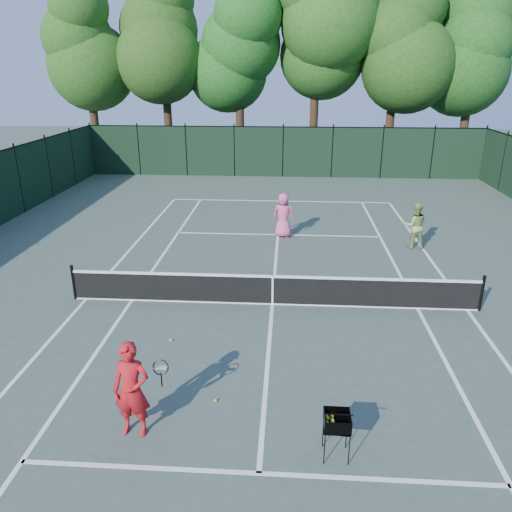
# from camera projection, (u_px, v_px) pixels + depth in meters

# --- Properties ---
(ground) EXTENTS (90.00, 90.00, 0.00)m
(ground) POSITION_uv_depth(u_px,v_px,m) (272.00, 304.00, 14.34)
(ground) COLOR #414F45
(ground) RESTS_ON ground
(sideline_doubles_left) EXTENTS (0.10, 23.77, 0.01)m
(sideline_doubles_left) POSITION_uv_depth(u_px,v_px,m) (86.00, 299.00, 14.68)
(sideline_doubles_left) COLOR white
(sideline_doubles_left) RESTS_ON ground
(sideline_doubles_right) EXTENTS (0.10, 23.77, 0.01)m
(sideline_doubles_right) POSITION_uv_depth(u_px,v_px,m) (467.00, 310.00, 14.00)
(sideline_doubles_right) COLOR white
(sideline_doubles_right) RESTS_ON ground
(sideline_singles_left) EXTENTS (0.10, 23.77, 0.01)m
(sideline_singles_left) POSITION_uv_depth(u_px,v_px,m) (132.00, 300.00, 14.60)
(sideline_singles_left) COLOR white
(sideline_singles_left) RESTS_ON ground
(sideline_singles_right) EXTENTS (0.10, 23.77, 0.01)m
(sideline_singles_right) POSITION_uv_depth(u_px,v_px,m) (418.00, 309.00, 14.09)
(sideline_singles_right) COLOR white
(sideline_singles_right) RESTS_ON ground
(baseline_far) EXTENTS (10.97, 0.10, 0.01)m
(baseline_far) POSITION_uv_depth(u_px,v_px,m) (281.00, 201.00, 25.43)
(baseline_far) COLOR white
(baseline_far) RESTS_ON ground
(service_line_near) EXTENTS (8.23, 0.10, 0.01)m
(service_line_near) POSITION_uv_depth(u_px,v_px,m) (259.00, 473.00, 8.37)
(service_line_near) COLOR white
(service_line_near) RESTS_ON ground
(service_line_far) EXTENTS (8.23, 0.10, 0.01)m
(service_line_far) POSITION_uv_depth(u_px,v_px,m) (278.00, 235.00, 20.31)
(service_line_far) COLOR white
(service_line_far) RESTS_ON ground
(center_service_line) EXTENTS (0.10, 12.80, 0.01)m
(center_service_line) POSITION_uv_depth(u_px,v_px,m) (272.00, 304.00, 14.34)
(center_service_line) COLOR white
(center_service_line) RESTS_ON ground
(tennis_net) EXTENTS (11.69, 0.09, 1.06)m
(tennis_net) POSITION_uv_depth(u_px,v_px,m) (273.00, 289.00, 14.17)
(tennis_net) COLOR black
(tennis_net) RESTS_ON ground
(fence_far) EXTENTS (24.00, 0.05, 3.00)m
(fence_far) POSITION_uv_depth(u_px,v_px,m) (283.00, 152.00, 30.61)
(fence_far) COLOR black
(fence_far) RESTS_ON ground
(tree_0) EXTENTS (6.40, 6.40, 13.14)m
(tree_0) POSITION_uv_depth(u_px,v_px,m) (85.00, 38.00, 32.32)
(tree_0) COLOR black
(tree_0) RESTS_ON ground
(tree_1) EXTENTS (6.80, 6.80, 13.98)m
(tree_1) POSITION_uv_depth(u_px,v_px,m) (163.00, 29.00, 32.29)
(tree_1) COLOR black
(tree_1) RESTS_ON ground
(tree_2) EXTENTS (6.00, 6.00, 12.40)m
(tree_2) POSITION_uv_depth(u_px,v_px,m) (239.00, 45.00, 32.13)
(tree_2) COLOR black
(tree_2) RESTS_ON ground
(tree_3) EXTENTS (7.00, 7.00, 14.45)m
(tree_3) POSITION_uv_depth(u_px,v_px,m) (318.00, 24.00, 31.84)
(tree_3) COLOR black
(tree_3) RESTS_ON ground
(tree_4) EXTENTS (6.20, 6.20, 12.97)m
(tree_4) POSITION_uv_depth(u_px,v_px,m) (398.00, 37.00, 31.18)
(tree_4) COLOR black
(tree_4) RESTS_ON ground
(tree_5) EXTENTS (5.80, 5.80, 12.23)m
(tree_5) POSITION_uv_depth(u_px,v_px,m) (476.00, 45.00, 31.50)
(tree_5) COLOR black
(tree_5) RESTS_ON ground
(coach) EXTENTS (0.97, 0.62, 1.88)m
(coach) POSITION_uv_depth(u_px,v_px,m) (132.00, 390.00, 8.99)
(coach) COLOR red
(coach) RESTS_ON ground
(player_pink) EXTENTS (0.95, 0.69, 1.79)m
(player_pink) POSITION_uv_depth(u_px,v_px,m) (283.00, 215.00, 19.80)
(player_pink) COLOR #E14F8F
(player_pink) RESTS_ON ground
(player_green) EXTENTS (0.86, 0.67, 1.74)m
(player_green) POSITION_uv_depth(u_px,v_px,m) (415.00, 226.00, 18.57)
(player_green) COLOR #8EAA55
(player_green) RESTS_ON ground
(ball_hopper) EXTENTS (0.49, 0.49, 0.87)m
(ball_hopper) POSITION_uv_depth(u_px,v_px,m) (337.00, 421.00, 8.51)
(ball_hopper) COLOR black
(ball_hopper) RESTS_ON ground
(loose_ball_near_cart) EXTENTS (0.07, 0.07, 0.07)m
(loose_ball_near_cart) POSITION_uv_depth(u_px,v_px,m) (216.00, 400.00, 10.15)
(loose_ball_near_cart) COLOR #B6D02A
(loose_ball_near_cart) RESTS_ON ground
(loose_ball_midcourt) EXTENTS (0.07, 0.07, 0.07)m
(loose_ball_midcourt) POSITION_uv_depth(u_px,v_px,m) (171.00, 340.00, 12.40)
(loose_ball_midcourt) COLOR #D6F431
(loose_ball_midcourt) RESTS_ON ground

